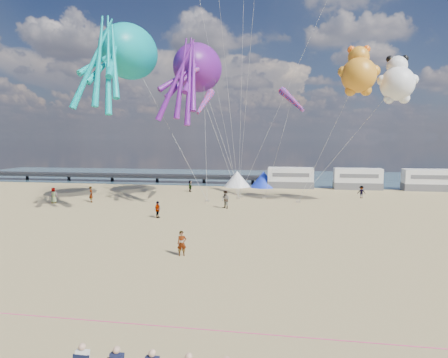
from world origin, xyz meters
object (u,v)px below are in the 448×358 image
at_px(sandbag_a, 207,201).
at_px(motorhome_0, 291,178).
at_px(beachgoer_2, 361,192).
at_px(beachgoer_3, 158,210).
at_px(motorhome_2, 428,180).
at_px(standing_person, 182,243).
at_px(motorhome_1, 357,179).
at_px(beachgoer_5, 91,194).
at_px(windsock_right, 205,102).
at_px(sandbag_d, 265,198).
at_px(kite_octopus_teal, 129,52).
at_px(windsock_mid, 292,100).
at_px(tent_blue, 264,179).
at_px(sandbag_e, 239,198).
at_px(sandbag_c, 298,202).
at_px(kite_panda, 397,84).
at_px(sandbag_b, 241,197).
at_px(tent_white, 237,179).
at_px(beachgoer_1, 226,200).
at_px(windsock_left, 203,65).
at_px(kite_teddy_orange, 359,75).
at_px(beachgoer_0, 54,195).
at_px(kite_octopus_purple, 198,68).
at_px(beachgoer_4, 190,186).

bearing_deg(sandbag_a, motorhome_0, 57.57).
relative_size(beachgoer_2, beachgoer_3, 0.99).
relative_size(motorhome_2, standing_person, 4.14).
height_order(motorhome_1, beachgoer_5, motorhome_1).
bearing_deg(windsock_right, sandbag_d, 40.63).
height_order(motorhome_1, kite_octopus_teal, kite_octopus_teal).
distance_m(sandbag_d, windsock_mid, 12.07).
xyz_separation_m(tent_blue, sandbag_e, (-2.22, -11.97, -1.09)).
relative_size(beachgoer_5, sandbag_c, 3.66).
bearing_deg(kite_panda, sandbag_a, -176.13).
height_order(motorhome_1, sandbag_b, motorhome_1).
height_order(tent_white, sandbag_b, tent_white).
relative_size(motorhome_1, sandbag_d, 13.20).
relative_size(beachgoer_1, beachgoer_2, 1.21).
relative_size(motorhome_1, sandbag_a, 13.20).
xyz_separation_m(motorhome_2, windsock_mid, (-19.01, -11.59, 10.27)).
height_order(beachgoer_5, sandbag_c, beachgoer_5).
relative_size(sandbag_d, windsock_right, 0.09).
distance_m(standing_person, beachgoer_1, 16.98).
bearing_deg(sandbag_e, sandbag_c, -12.62).
bearing_deg(sandbag_b, beachgoer_1, -94.74).
distance_m(kite_octopus_teal, windsock_right, 9.55).
xyz_separation_m(standing_person, windsock_mid, (6.75, 24.09, 10.98)).
xyz_separation_m(sandbag_e, windsock_left, (-3.75, -2.42, 15.42)).
height_order(motorhome_0, kite_teddy_orange, kite_teddy_orange).
relative_size(motorhome_1, motorhome_2, 1.00).
bearing_deg(beachgoer_0, kite_octopus_purple, 153.25).
distance_m(sandbag_d, sandbag_e, 3.19).
bearing_deg(tent_blue, beachgoer_0, -140.68).
bearing_deg(sandbag_d, beachgoer_3, -124.29).
height_order(beachgoer_4, windsock_right, windsock_right).
bearing_deg(kite_octopus_teal, beachgoer_2, 25.62).
relative_size(beachgoer_5, windsock_right, 0.33).
xyz_separation_m(beachgoer_0, kite_octopus_teal, (9.34, 0.30, 15.58)).
xyz_separation_m(beachgoer_0, kite_octopus_purple, (15.56, 5.67, 14.65)).
xyz_separation_m(beachgoer_4, kite_octopus_teal, (-3.63, -11.52, 15.68)).
height_order(tent_white, windsock_right, windsock_right).
bearing_deg(windsock_mid, standing_person, -129.66).
relative_size(tent_white, kite_panda, 0.68).
height_order(sandbag_a, windsock_left, windsock_left).
distance_m(beachgoer_5, windsock_right, 16.79).
distance_m(motorhome_2, sandbag_b, 27.28).
bearing_deg(standing_person, beachgoer_1, 67.17).
distance_m(beachgoer_3, sandbag_a, 10.01).
xyz_separation_m(sandbag_d, kite_teddy_orange, (9.74, -5.12, 13.63)).
bearing_deg(kite_panda, kite_octopus_purple, 178.47).
bearing_deg(kite_teddy_orange, beachgoer_4, 168.46).
xyz_separation_m(sandbag_d, windsock_right, (-6.42, -4.60, 11.19)).
xyz_separation_m(sandbag_a, sandbag_c, (10.36, 1.35, 0.00)).
xyz_separation_m(beachgoer_5, sandbag_b, (16.60, 6.49, -0.80)).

